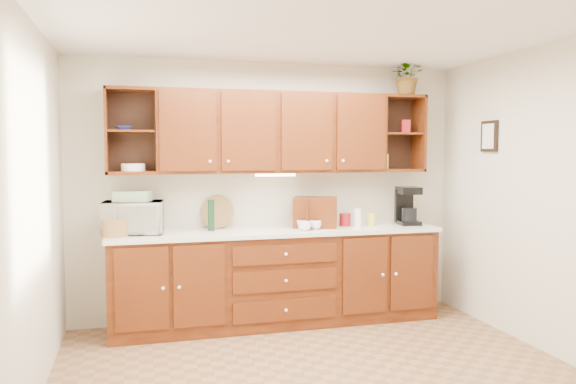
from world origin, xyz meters
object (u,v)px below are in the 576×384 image
bread_box (315,212)px  coffee_maker (407,206)px  microwave (133,217)px  potted_plant (407,76)px

bread_box → coffee_maker: 1.01m
microwave → bread_box: (1.77, -0.02, 0.00)m
microwave → coffee_maker: bearing=4.6°
bread_box → potted_plant: 1.73m
coffee_maker → potted_plant: bearing=90.1°
coffee_maker → potted_plant: potted_plant is taller
microwave → potted_plant: 3.12m
potted_plant → coffee_maker: bearing=-98.6°
potted_plant → microwave: bearing=-179.4°
coffee_maker → bread_box: bearing=-172.8°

